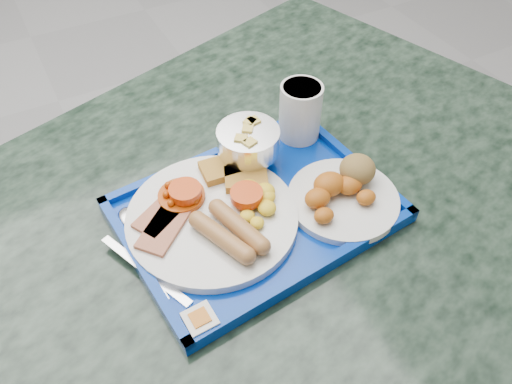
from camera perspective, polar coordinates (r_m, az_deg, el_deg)
floor at (r=2.07m, az=-17.64°, el=0.09°), size 6.00×6.00×0.00m
table at (r=0.97m, az=-1.91°, el=-11.31°), size 1.53×1.24×0.83m
tray at (r=0.80m, az=0.00°, el=-2.21°), size 0.44×0.34×0.02m
main_plate at (r=0.78m, az=-4.47°, el=-2.26°), size 0.27×0.27×0.04m
bread_plate at (r=0.81m, az=9.98°, el=0.12°), size 0.18×0.18×0.06m
fruit_bowl at (r=0.84m, az=-0.89°, el=5.77°), size 0.11×0.11×0.07m
juice_cup at (r=0.90m, az=5.09°, el=9.32°), size 0.07×0.07×0.10m
spoon at (r=0.79m, az=-13.91°, el=-4.22°), size 0.04×0.19×0.01m
knife at (r=0.74m, az=-12.56°, el=-8.69°), size 0.08×0.17×0.00m
jam_packet at (r=0.68m, az=-6.40°, el=-14.36°), size 0.04×0.04×0.02m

